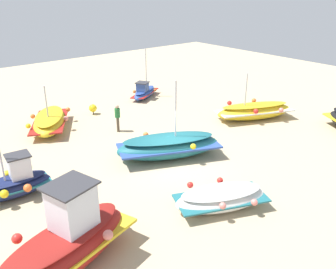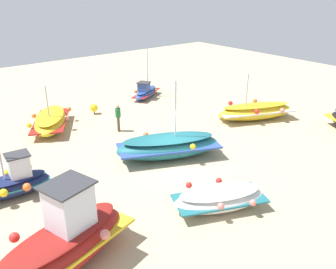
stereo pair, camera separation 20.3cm
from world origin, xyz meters
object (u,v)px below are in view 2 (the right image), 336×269
Objects in this scene: person_walking at (118,116)px; fishing_boat_2 at (255,111)px; fishing_boat_1 at (13,183)px; fishing_boat_7 at (51,121)px; mooring_buoy_0 at (94,108)px; fishing_boat_4 at (63,243)px; fishing_boat_3 at (219,198)px; fishing_boat_0 at (168,146)px; fishing_boat_6 at (146,92)px.

fishing_boat_2 is at bearing 14.63° from person_walking.
fishing_boat_2 is at bearing 3.55° from fishing_boat_1.
fishing_boat_7 reaches higher than person_walking.
mooring_buoy_0 is (7.77, -7.57, -0.14)m from fishing_boat_2.
fishing_boat_4 is at bearing -170.56° from fishing_boat_7.
fishing_boat_4 is 3.19× the size of person_walking.
fishing_boat_3 is at bearing -39.71° from fishing_boat_1.
fishing_boat_0 is 5.07m from fishing_boat_3.
fishing_boat_4 is at bearing 15.57° from fishing_boat_6.
person_walking is (-7.26, -3.35, 0.40)m from fishing_boat_1.
fishing_boat_6 is 7.03m from person_walking.
fishing_boat_2 is 13.05m from fishing_boat_7.
fishing_boat_6 is at bearing 30.63° from fishing_boat_4.
mooring_buoy_0 is at bearing 42.55° from fishing_boat_4.
mooring_buoy_0 is (-0.15, -8.32, -0.19)m from fishing_boat_0.
fishing_boat_4 is at bearing 58.31° from mooring_buoy_0.
fishing_boat_4 is at bearing -139.55° from fishing_boat_2.
fishing_boat_0 reaches higher than fishing_boat_1.
mooring_buoy_0 is (-1.45, -13.22, -0.02)m from fishing_boat_3.
fishing_boat_0 is 8.23m from fishing_boat_7.
fishing_boat_2 is 1.14× the size of fishing_boat_7.
fishing_boat_1 is 8.00m from person_walking.
fishing_boat_3 is 1.09× the size of fishing_boat_6.
fishing_boat_7 is (11.12, -6.83, -0.06)m from fishing_boat_2.
mooring_buoy_0 is at bearing 106.50° from fishing_boat_3.
fishing_boat_4 is (7.48, 4.04, 0.26)m from fishing_boat_0.
mooring_buoy_0 is (-7.57, -7.06, -0.15)m from fishing_boat_1.
fishing_boat_1 is 15.35m from fishing_boat_2.
fishing_boat_7 is (3.20, -7.58, -0.11)m from fishing_boat_0.
person_walking is at bearing 105.95° from fishing_boat_3.
person_walking is at bearing -104.71° from fishing_boat_7.
fishing_boat_0 is at bearing 97.86° from fishing_boat_3.
fishing_boat_7 is 2.86× the size of person_walking.
fishing_boat_1 is at bearing -158.76° from fishing_boat_2.
fishing_boat_1 is at bearing 157.60° from fishing_boat_3.
fishing_boat_3 is 2.44× the size of person_walking.
fishing_boat_7 is 6.90× the size of mooring_buoy_0.
fishing_boat_2 is 16.14m from fishing_boat_4.
fishing_boat_1 is at bearing 1.48° from fishing_boat_6.
mooring_buoy_0 is at bearing -20.78° from fishing_boat_6.
fishing_boat_6 reaches higher than person_walking.
fishing_boat_3 is (9.22, 5.64, -0.13)m from fishing_boat_2.
fishing_boat_1 reaches higher than fishing_boat_3.
fishing_boat_1 reaches higher than person_walking.
fishing_boat_6 is (-5.14, -9.21, -0.17)m from fishing_boat_0.
person_walking is at bearing 177.63° from fishing_boat_2.
fishing_boat_6 is (-6.44, -14.10, 0.00)m from fishing_boat_3.
fishing_boat_6 is (-12.62, -13.25, -0.43)m from fishing_boat_4.
fishing_boat_4 is 18.30m from fishing_boat_6.
fishing_boat_4 is 11.34m from person_walking.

